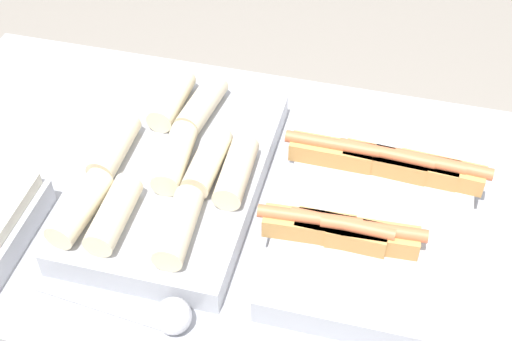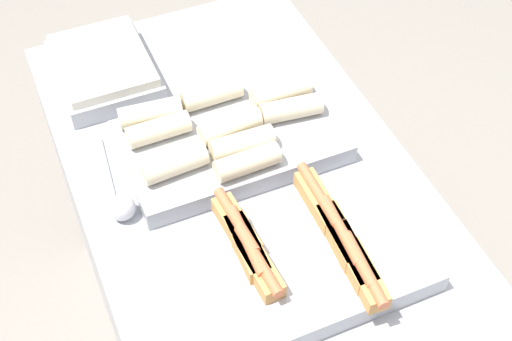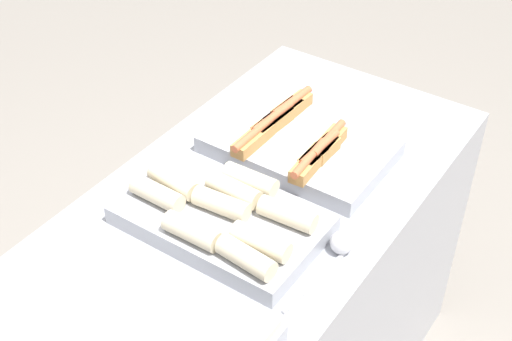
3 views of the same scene
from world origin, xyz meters
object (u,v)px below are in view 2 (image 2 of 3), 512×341
tray_side_front (104,68)px  serving_spoon_near (120,204)px  tray_hotdogs (299,258)px  tray_wraps (228,137)px

tray_side_front → serving_spoon_near: bearing=-10.8°
tray_hotdogs → tray_side_front: bearing=-163.9°
tray_hotdogs → tray_side_front: 0.74m
tray_wraps → tray_hotdogs: bearing=1.2°
tray_hotdogs → tray_wraps: size_ratio=1.00×
tray_side_front → serving_spoon_near: tray_side_front is taller
tray_hotdogs → tray_wraps: bearing=-178.8°
tray_hotdogs → tray_wraps: 0.36m
serving_spoon_near → tray_wraps: bearing=106.3°
tray_wraps → tray_side_front: size_ratio=1.67×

